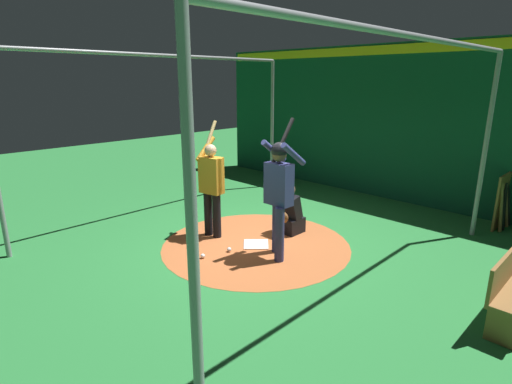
{
  "coord_description": "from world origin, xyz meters",
  "views": [
    {
      "loc": [
        4.57,
        4.5,
        2.76
      ],
      "look_at": [
        0.0,
        0.0,
        0.95
      ],
      "focal_mm": 28.11,
      "sensor_mm": 36.0,
      "label": 1
    }
  ],
  "objects": [
    {
      "name": "bat_rack",
      "position": [
        -4.07,
        2.75,
        0.49
      ],
      "size": [
        1.06,
        0.2,
        1.05
      ],
      "color": "olive",
      "rests_on": "ground"
    },
    {
      "name": "catcher",
      "position": [
        -0.84,
        0.04,
        0.37
      ],
      "size": [
        0.58,
        0.4,
        0.94
      ],
      "color": "black",
      "rests_on": "ground"
    },
    {
      "name": "batter",
      "position": [
        0.06,
        0.56,
        1.14
      ],
      "size": [
        0.68,
        0.49,
        2.18
      ],
      "color": "navy",
      "rests_on": "ground"
    },
    {
      "name": "home_plate",
      "position": [
        0.0,
        0.0,
        0.01
      ],
      "size": [
        0.59,
        0.59,
        0.01
      ],
      "primitive_type": "cube",
      "rotation": [
        0.0,
        0.0,
        0.79
      ],
      "color": "white",
      "rests_on": "dirt_circle"
    },
    {
      "name": "back_wall",
      "position": [
        -4.31,
        0.0,
        1.79
      ],
      "size": [
        0.22,
        10.02,
        3.54
      ],
      "color": "#0F472D",
      "rests_on": "ground"
    },
    {
      "name": "cage_frame",
      "position": [
        0.0,
        0.0,
        2.29
      ],
      "size": [
        6.35,
        5.09,
        3.24
      ],
      "color": "gray",
      "rests_on": "ground"
    },
    {
      "name": "baseball_0",
      "position": [
        0.52,
        -0.11,
        0.04
      ],
      "size": [
        0.07,
        0.07,
        0.07
      ],
      "primitive_type": "sphere",
      "color": "white",
      "rests_on": "dirt_circle"
    },
    {
      "name": "visitor",
      "position": [
        0.25,
        -0.86,
        0.98
      ],
      "size": [
        0.55,
        0.55,
        2.05
      ],
      "rotation": [
        0.0,
        0.0,
        0.18
      ],
      "color": "black",
      "rests_on": "ground"
    },
    {
      "name": "baseball_2",
      "position": [
        0.99,
        -0.22,
        0.04
      ],
      "size": [
        0.07,
        0.07,
        0.07
      ],
      "primitive_type": "sphere",
      "color": "white",
      "rests_on": "dirt_circle"
    },
    {
      "name": "dirt_circle",
      "position": [
        0.0,
        0.0,
        0.0
      ],
      "size": [
        3.23,
        3.23,
        0.01
      ],
      "primitive_type": "cylinder",
      "color": "#B76033",
      "rests_on": "ground"
    },
    {
      "name": "ground_plane",
      "position": [
        0.0,
        0.0,
        0.0
      ],
      "size": [
        26.02,
        26.02,
        0.0
      ],
      "primitive_type": "plane",
      "color": "#287A38"
    },
    {
      "name": "baseball_1",
      "position": [
        -0.88,
        -0.24,
        0.04
      ],
      "size": [
        0.07,
        0.07,
        0.07
      ],
      "primitive_type": "sphere",
      "color": "white",
      "rests_on": "dirt_circle"
    }
  ]
}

